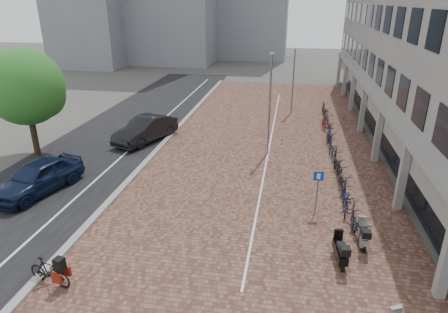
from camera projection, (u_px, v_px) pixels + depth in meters
ground at (200, 237)px, 16.41m from camera, size 140.00×140.00×0.00m
plaza_brick at (267, 144)px, 27.02m from camera, size 14.50×42.00×0.04m
street_asphalt at (119, 135)px, 28.79m from camera, size 8.00×50.00×0.03m
curb at (169, 137)px, 28.14m from camera, size 0.35×42.00×0.14m
lane_line at (145, 136)px, 28.46m from camera, size 0.12×44.00×0.00m
parking_line at (270, 143)px, 26.98m from camera, size 0.10×30.00×0.00m
office_building at (442, 14)px, 25.72m from camera, size 8.40×40.00×15.00m
car_navy at (38, 177)px, 19.98m from camera, size 3.21×5.36×1.71m
car_dark at (146, 129)px, 27.23m from camera, size 3.54×5.50×1.71m
hero_bike at (49, 271)px, 13.52m from camera, size 1.83×0.85×1.25m
scooter_front at (363, 234)px, 15.72m from camera, size 0.52×1.55×1.06m
scooter_mid at (340, 249)px, 14.69m from camera, size 0.66×1.65×1.11m
parking_sign at (318, 186)px, 17.73m from camera, size 0.45×0.11×2.16m
lamp_near at (270, 106)px, 24.02m from camera, size 0.12×0.12×6.37m
lamp_far at (293, 82)px, 33.26m from camera, size 0.12×0.12×5.52m
street_tree at (28, 89)px, 23.54m from camera, size 4.66×4.66×6.78m
bike_row at (334, 147)px, 24.90m from camera, size 1.21×21.43×1.05m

